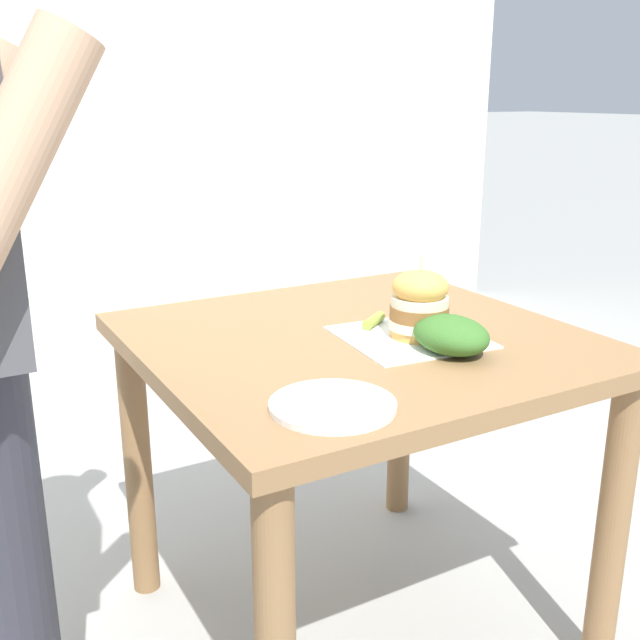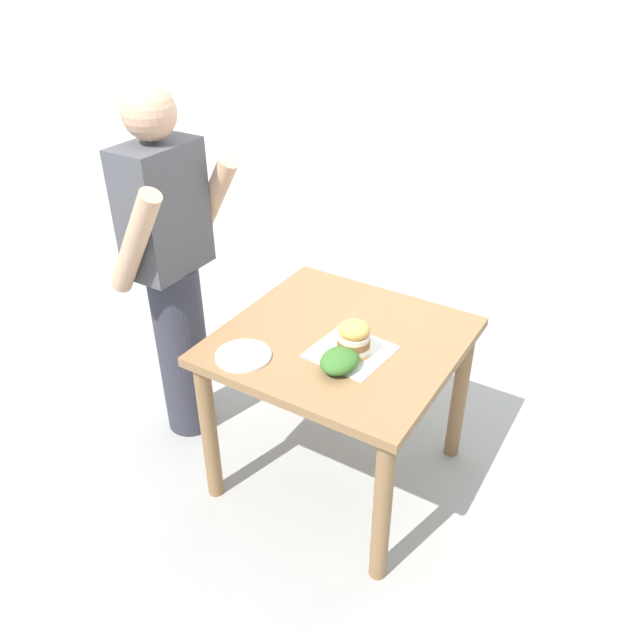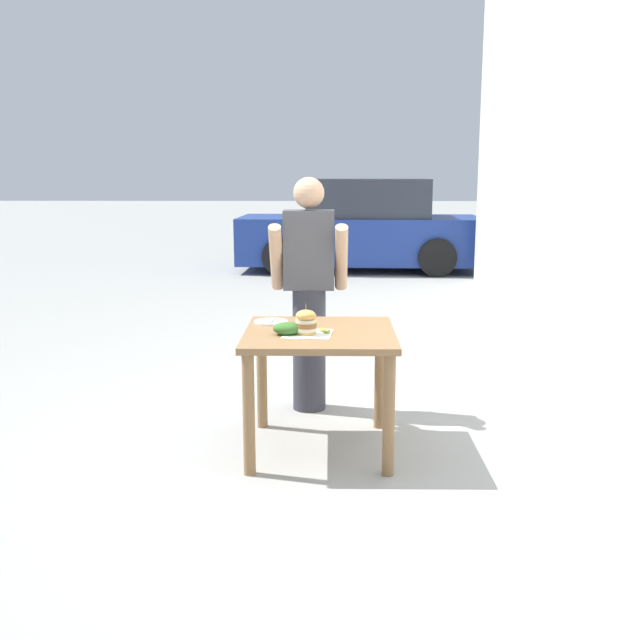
{
  "view_description": "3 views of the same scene",
  "coord_description": "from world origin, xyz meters",
  "px_view_note": "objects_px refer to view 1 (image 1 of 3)",
  "views": [
    {
      "loc": [
        -1.34,
        0.86,
        1.28
      ],
      "look_at": [
        0.0,
        0.1,
        0.81
      ],
      "focal_mm": 42.0,
      "sensor_mm": 36.0,
      "label": 1
    },
    {
      "loc": [
        -1.87,
        -1.03,
        2.18
      ],
      "look_at": [
        0.0,
        0.1,
        0.81
      ],
      "focal_mm": 35.0,
      "sensor_mm": 36.0,
      "label": 2
    },
    {
      "loc": [
        0.07,
        -4.5,
        1.73
      ],
      "look_at": [
        0.0,
        0.1,
        0.81
      ],
      "focal_mm": 42.0,
      "sensor_mm": 36.0,
      "label": 3
    }
  ],
  "objects_px": {
    "patio_table": "(358,389)",
    "sandwich": "(420,304)",
    "side_plate_with_forks": "(333,405)",
    "side_salad": "(451,335)",
    "pickle_spear": "(374,321)"
  },
  "relations": [
    {
      "from": "side_plate_with_forks",
      "to": "pickle_spear",
      "type": "bearing_deg",
      "value": -41.88
    },
    {
      "from": "side_plate_with_forks",
      "to": "side_salad",
      "type": "distance_m",
      "value": 0.38
    },
    {
      "from": "sandwich",
      "to": "side_plate_with_forks",
      "type": "relative_size",
      "value": 0.84
    },
    {
      "from": "patio_table",
      "to": "side_salad",
      "type": "relative_size",
      "value": 5.24
    },
    {
      "from": "side_salad",
      "to": "sandwich",
      "type": "bearing_deg",
      "value": 0.36
    },
    {
      "from": "side_salad",
      "to": "pickle_spear",
      "type": "bearing_deg",
      "value": 10.91
    },
    {
      "from": "pickle_spear",
      "to": "side_salad",
      "type": "xyz_separation_m",
      "value": [
        -0.22,
        -0.04,
        0.02
      ]
    },
    {
      "from": "sandwich",
      "to": "pickle_spear",
      "type": "xyz_separation_m",
      "value": [
        0.11,
        0.04,
        -0.06
      ]
    },
    {
      "from": "patio_table",
      "to": "sandwich",
      "type": "distance_m",
      "value": 0.25
    },
    {
      "from": "side_plate_with_forks",
      "to": "side_salad",
      "type": "bearing_deg",
      "value": -70.16
    },
    {
      "from": "patio_table",
      "to": "pickle_spear",
      "type": "relative_size",
      "value": 11.24
    },
    {
      "from": "sandwich",
      "to": "side_salad",
      "type": "xyz_separation_m",
      "value": [
        -0.11,
        -0.0,
        -0.04
      ]
    },
    {
      "from": "side_plate_with_forks",
      "to": "side_salad",
      "type": "relative_size",
      "value": 1.22
    },
    {
      "from": "patio_table",
      "to": "side_plate_with_forks",
      "type": "bearing_deg",
      "value": 141.33
    },
    {
      "from": "pickle_spear",
      "to": "side_salad",
      "type": "relative_size",
      "value": 0.47
    }
  ]
}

